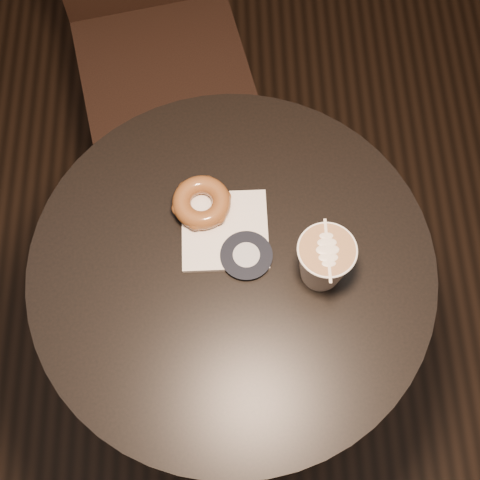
{
  "coord_description": "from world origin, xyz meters",
  "views": [
    {
      "loc": [
        0.0,
        -0.41,
        1.81
      ],
      "look_at": [
        0.01,
        0.03,
        0.79
      ],
      "focal_mm": 50.0,
      "sensor_mm": 36.0,
      "label": 1
    }
  ],
  "objects_px": {
    "pastry_bag": "(225,230)",
    "latte_cup": "(324,262)",
    "doughnut": "(202,202)",
    "cafe_table": "(233,301)",
    "chair": "(150,2)"
  },
  "relations": [
    {
      "from": "doughnut",
      "to": "latte_cup",
      "type": "height_order",
      "value": "latte_cup"
    },
    {
      "from": "latte_cup",
      "to": "doughnut",
      "type": "bearing_deg",
      "value": 147.16
    },
    {
      "from": "cafe_table",
      "to": "doughnut",
      "type": "relative_size",
      "value": 7.33
    },
    {
      "from": "cafe_table",
      "to": "pastry_bag",
      "type": "height_order",
      "value": "pastry_bag"
    },
    {
      "from": "cafe_table",
      "to": "doughnut",
      "type": "distance_m",
      "value": 0.25
    },
    {
      "from": "cafe_table",
      "to": "pastry_bag",
      "type": "xyz_separation_m",
      "value": [
        -0.01,
        0.06,
        0.2
      ]
    },
    {
      "from": "pastry_bag",
      "to": "cafe_table",
      "type": "bearing_deg",
      "value": -81.2
    },
    {
      "from": "chair",
      "to": "doughnut",
      "type": "relative_size",
      "value": 10.02
    },
    {
      "from": "doughnut",
      "to": "chair",
      "type": "bearing_deg",
      "value": 101.36
    },
    {
      "from": "doughnut",
      "to": "latte_cup",
      "type": "bearing_deg",
      "value": -32.84
    },
    {
      "from": "chair",
      "to": "doughnut",
      "type": "bearing_deg",
      "value": -90.75
    },
    {
      "from": "doughnut",
      "to": "latte_cup",
      "type": "distance_m",
      "value": 0.24
    },
    {
      "from": "cafe_table",
      "to": "doughnut",
      "type": "height_order",
      "value": "doughnut"
    },
    {
      "from": "pastry_bag",
      "to": "latte_cup",
      "type": "relative_size",
      "value": 1.41
    },
    {
      "from": "cafe_table",
      "to": "latte_cup",
      "type": "distance_m",
      "value": 0.29
    }
  ]
}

